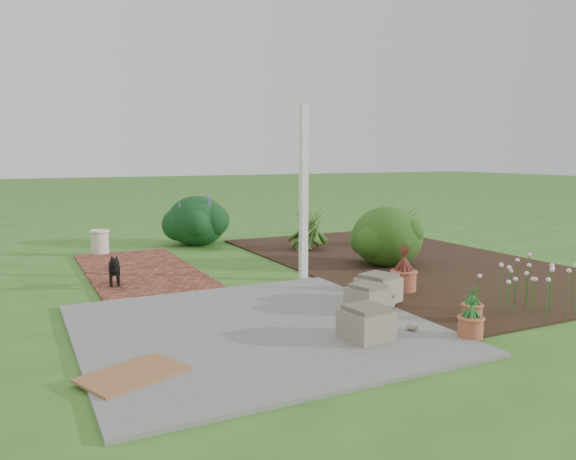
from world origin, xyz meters
name	(u,v)px	position (x,y,z in m)	size (l,w,h in m)	color
ground	(288,283)	(0.00, 0.00, 0.00)	(80.00, 80.00, 0.00)	#386921
concrete_patio	(255,328)	(-1.25, -1.75, 0.02)	(3.50, 3.50, 0.04)	slate
brick_path	(140,270)	(-1.70, 1.75, 0.02)	(1.60, 3.50, 0.04)	brown
garden_bed	(408,261)	(2.50, 0.50, 0.01)	(4.00, 7.00, 0.03)	black
veranda_post	(304,194)	(0.30, 0.10, 1.25)	(0.10, 0.10, 2.50)	white
stone_trough_near	(366,325)	(-0.43, -2.59, 0.18)	(0.42, 0.42, 0.28)	#716C57
stone_trough_mid	(368,299)	(0.15, -1.76, 0.17)	(0.39, 0.39, 0.26)	gray
stone_trough_far	(378,290)	(0.48, -1.50, 0.18)	(0.43, 0.43, 0.29)	gray
coir_doormat	(133,374)	(-2.64, -2.52, 0.05)	(0.80, 0.51, 0.02)	brown
black_dog	(114,268)	(-2.24, 0.77, 0.28)	(0.17, 0.46, 0.40)	black
cream_ceramic_urn	(100,242)	(-2.05, 3.48, 0.24)	(0.31, 0.31, 0.41)	beige
evergreen_shrub	(387,235)	(1.97, 0.37, 0.51)	(1.14, 1.14, 0.97)	#11360D
agapanthus_clump_back	(400,220)	(3.39, 1.88, 0.52)	(1.09, 1.09, 0.98)	#204213
agapanthus_clump_front	(309,225)	(1.57, 2.28, 0.48)	(1.01, 1.01, 0.89)	#1B3D0F
pink_flower_patch	(522,285)	(1.74, -2.51, 0.32)	(0.91, 0.91, 0.58)	#113D0F
terracotta_pot_bronze	(404,281)	(1.13, -1.16, 0.16)	(0.33, 0.33, 0.26)	#A65538
terracotta_pot_small_left	(472,312)	(0.95, -2.56, 0.12)	(0.22, 0.22, 0.18)	#A45F37
terracotta_pot_small_right	(471,327)	(0.52, -2.98, 0.13)	(0.24, 0.24, 0.20)	#A65538
purple_flowering_bush	(197,220)	(-0.11, 3.89, 0.51)	(1.19, 1.19, 1.01)	black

